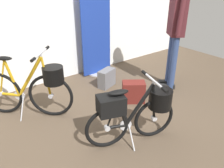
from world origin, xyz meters
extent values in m
plane|color=brown|center=(0.00, 0.00, 0.00)|extent=(6.91, 6.91, 0.00)
cylinder|color=#B7B7BC|center=(0.70, 1.68, 0.01)|extent=(0.36, 0.36, 0.02)
cube|color=navy|center=(0.70, 1.68, 0.86)|extent=(0.60, 0.02, 1.69)
torus|color=black|center=(0.18, -0.27, 0.25)|extent=(0.48, 0.19, 0.49)
cylinder|color=#B7B7BC|center=(0.18, -0.27, 0.25)|extent=(0.07, 0.07, 0.06)
torus|color=black|center=(-0.36, -0.09, 0.25)|extent=(0.48, 0.19, 0.49)
cylinder|color=#B7B7BC|center=(-0.36, -0.09, 0.25)|extent=(0.07, 0.07, 0.06)
cylinder|color=black|center=(-0.25, -0.12, 0.24)|extent=(0.22, 0.10, 0.05)
cylinder|color=black|center=(-0.01, -0.21, 0.46)|extent=(0.34, 0.15, 0.48)
cylinder|color=black|center=(-0.19, -0.14, 0.44)|extent=(0.13, 0.07, 0.42)
cylinder|color=black|center=(-0.25, -0.12, 0.24)|extent=(0.21, 0.09, 0.04)
cylinder|color=black|center=(0.16, -0.26, 0.47)|extent=(0.08, 0.05, 0.45)
cylinder|color=black|center=(-0.30, -0.11, 0.45)|extent=(0.15, 0.07, 0.40)
ellipsoid|color=black|center=(-0.24, -0.13, 0.66)|extent=(0.24, 0.15, 0.05)
cylinder|color=#B7B7BC|center=(0.14, -0.25, 0.71)|extent=(0.03, 0.03, 0.04)
cylinder|color=#B7B7BC|center=(0.14, -0.25, 0.73)|extent=(0.16, 0.43, 0.03)
cylinder|color=black|center=(0.07, -0.46, 0.73)|extent=(0.06, 0.10, 0.04)
cylinder|color=black|center=(0.21, -0.04, 0.73)|extent=(0.06, 0.10, 0.04)
cylinder|color=#B7B7BC|center=(-0.15, -0.16, 0.23)|extent=(0.14, 0.06, 0.14)
cylinder|color=#B7B7BC|center=(-0.14, -0.26, 0.11)|extent=(0.08, 0.19, 0.23)
cylinder|color=black|center=(0.24, -0.29, 0.49)|extent=(0.33, 0.33, 0.22)
cube|color=black|center=(-0.31, -0.10, 0.53)|extent=(0.33, 0.28, 0.20)
torus|color=black|center=(-0.59, 0.85, 0.30)|extent=(0.47, 0.44, 0.60)
cylinder|color=#B7B7BC|center=(-0.59, 0.85, 0.30)|extent=(0.08, 0.08, 0.06)
torus|color=black|center=(-1.09, 1.32, 0.30)|extent=(0.47, 0.44, 0.60)
cylinder|color=#B7B7BC|center=(-1.09, 1.32, 0.30)|extent=(0.08, 0.08, 0.06)
cylinder|color=#BF8C14|center=(-1.00, 1.23, 0.29)|extent=(0.22, 0.21, 0.05)
cylinder|color=#BF8C14|center=(-0.76, 1.02, 0.57)|extent=(0.33, 0.31, 0.58)
cylinder|color=#BF8C14|center=(-0.94, 1.18, 0.54)|extent=(0.13, 0.13, 0.51)
cylinder|color=#BF8C14|center=(-1.00, 1.23, 0.29)|extent=(0.21, 0.20, 0.04)
cylinder|color=#BF8C14|center=(-0.61, 0.87, 0.57)|extent=(0.08, 0.08, 0.55)
cylinder|color=#BF8C14|center=(-1.04, 1.27, 0.54)|extent=(0.14, 0.13, 0.49)
ellipsoid|color=black|center=(-0.98, 1.22, 0.80)|extent=(0.22, 0.22, 0.05)
cylinder|color=#B7B7BC|center=(-0.63, 0.89, 0.86)|extent=(0.03, 0.03, 0.04)
cylinder|color=#B7B7BC|center=(-0.63, 0.89, 0.88)|extent=(0.32, 0.34, 0.03)
cylinder|color=black|center=(-0.78, 0.73, 0.88)|extent=(0.09, 0.09, 0.04)
cylinder|color=black|center=(-0.48, 1.05, 0.88)|extent=(0.09, 0.09, 0.04)
cylinder|color=#B7B7BC|center=(-0.90, 1.14, 0.29)|extent=(0.11, 0.11, 0.14)
cylinder|color=#B7B7BC|center=(-0.93, 1.05, 0.14)|extent=(0.14, 0.15, 0.28)
cylinder|color=black|center=(-0.53, 0.81, 0.60)|extent=(0.37, 0.37, 0.22)
cylinder|color=navy|center=(1.42, 0.54, 0.44)|extent=(0.11, 0.11, 0.89)
cube|color=black|center=(1.37, 0.57, 0.04)|extent=(0.25, 0.21, 0.07)
cylinder|color=navy|center=(1.32, 0.41, 0.44)|extent=(0.11, 0.11, 0.89)
cube|color=black|center=(1.28, 0.44, 0.04)|extent=(0.25, 0.21, 0.07)
cube|color=#4C1E23|center=(1.37, 0.48, 1.23)|extent=(0.35, 0.38, 0.68)
cylinder|color=#4C1E23|center=(1.48, 0.66, 1.23)|extent=(0.10, 0.12, 0.58)
cylinder|color=#4C1E23|center=(1.23, 0.32, 1.23)|extent=(0.11, 0.07, 0.58)
cube|color=slate|center=(0.52, 1.12, 0.15)|extent=(0.35, 0.26, 0.30)
cube|color=gray|center=(0.48, 1.21, 0.11)|extent=(0.22, 0.10, 0.13)
cube|color=maroon|center=(0.54, 0.47, 0.16)|extent=(0.38, 0.35, 0.32)
cube|color=maroon|center=(0.60, 0.56, 0.11)|extent=(0.21, 0.16, 0.14)
camera|label=1|loc=(-1.51, -1.70, 1.76)|focal=36.27mm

